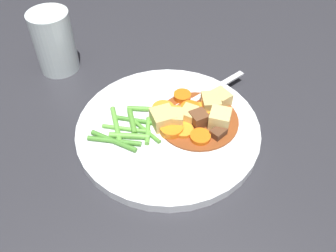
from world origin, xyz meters
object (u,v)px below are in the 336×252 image
at_px(carrot_slice_6, 202,110).
at_px(potato_chunk_4, 221,98).
at_px(carrot_slice_5, 172,129).
at_px(potato_chunk_0, 189,115).
at_px(fork, 203,95).
at_px(water_glass, 54,42).
at_px(potato_chunk_2, 163,118).
at_px(carrot_slice_7, 183,131).
at_px(potato_chunk_3, 211,103).
at_px(potato_chunk_5, 220,119).
at_px(carrot_slice_1, 200,137).
at_px(carrot_slice_0, 190,110).
at_px(dinner_plate, 168,130).
at_px(carrot_slice_3, 175,114).
at_px(meat_chunk_0, 218,133).
at_px(carrot_slice_2, 163,109).
at_px(carrot_slice_4, 182,97).
at_px(meat_chunk_1, 199,119).
at_px(potato_chunk_1, 174,118).

height_order(carrot_slice_6, potato_chunk_4, potato_chunk_4).
height_order(carrot_slice_5, potato_chunk_0, potato_chunk_0).
bearing_deg(fork, water_glass, 136.17).
distance_m(carrot_slice_5, potato_chunk_2, 0.02).
bearing_deg(potato_chunk_0, carrot_slice_7, -131.47).
height_order(carrot_slice_5, potato_chunk_3, potato_chunk_3).
bearing_deg(fork, potato_chunk_0, -138.62).
xyz_separation_m(potato_chunk_4, potato_chunk_5, (-0.03, -0.04, 0.00)).
bearing_deg(carrot_slice_7, potato_chunk_3, 26.26).
height_order(carrot_slice_1, potato_chunk_0, potato_chunk_0).
bearing_deg(potato_chunk_0, carrot_slice_5, -159.21).
bearing_deg(carrot_slice_0, carrot_slice_6, -24.20).
distance_m(carrot_slice_1, potato_chunk_5, 0.04).
bearing_deg(dinner_plate, carrot_slice_3, 37.70).
relative_size(carrot_slice_3, meat_chunk_0, 1.18).
relative_size(carrot_slice_1, potato_chunk_5, 1.00).
relative_size(carrot_slice_1, carrot_slice_7, 1.01).
height_order(carrot_slice_2, potato_chunk_3, potato_chunk_3).
height_order(carrot_slice_6, carrot_slice_7, carrot_slice_6).
bearing_deg(potato_chunk_3, potato_chunk_5, -98.48).
height_order(carrot_slice_4, fork, carrot_slice_4).
distance_m(carrot_slice_5, fork, 0.10).
relative_size(carrot_slice_3, potato_chunk_4, 0.88).
height_order(carrot_slice_3, carrot_slice_4, same).
distance_m(carrot_slice_3, meat_chunk_1, 0.04).
height_order(potato_chunk_1, water_glass, water_glass).
relative_size(carrot_slice_2, carrot_slice_7, 1.17).
relative_size(carrot_slice_5, potato_chunk_3, 1.05).
distance_m(carrot_slice_7, potato_chunk_2, 0.04).
distance_m(potato_chunk_0, potato_chunk_2, 0.04).
xyz_separation_m(carrot_slice_1, fork, (0.05, 0.08, -0.00)).
relative_size(carrot_slice_4, carrot_slice_6, 0.96).
xyz_separation_m(carrot_slice_0, meat_chunk_0, (0.02, -0.06, 0.00)).
bearing_deg(potato_chunk_2, carrot_slice_4, 37.83).
bearing_deg(fork, potato_chunk_1, -150.39).
bearing_deg(carrot_slice_2, carrot_slice_0, -26.90).
height_order(carrot_slice_4, potato_chunk_1, potato_chunk_1).
xyz_separation_m(carrot_slice_3, potato_chunk_1, (-0.01, -0.01, 0.01)).
height_order(carrot_slice_6, meat_chunk_1, meat_chunk_1).
bearing_deg(potato_chunk_2, carrot_slice_1, -52.82).
relative_size(carrot_slice_1, potato_chunk_2, 0.90).
bearing_deg(potato_chunk_4, potato_chunk_0, -167.23).
bearing_deg(potato_chunk_1, carrot_slice_4, 52.67).
xyz_separation_m(carrot_slice_0, potato_chunk_0, (-0.01, -0.01, 0.00)).
relative_size(carrot_slice_1, meat_chunk_1, 1.28).
xyz_separation_m(carrot_slice_4, meat_chunk_0, (0.02, -0.09, 0.00)).
bearing_deg(carrot_slice_0, fork, 36.01).
height_order(carrot_slice_3, fork, carrot_slice_3).
bearing_deg(carrot_slice_5, carrot_slice_2, 83.84).
relative_size(carrot_slice_3, carrot_slice_7, 0.88).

